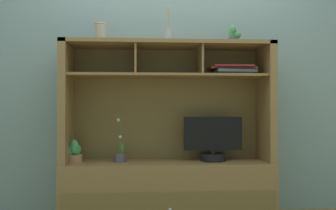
{
  "coord_description": "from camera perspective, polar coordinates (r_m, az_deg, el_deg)",
  "views": [
    {
      "loc": [
        -0.19,
        -2.97,
        0.91
      ],
      "look_at": [
        0.0,
        0.0,
        0.94
      ],
      "focal_mm": 38.87,
      "sensor_mm": 36.0,
      "label": 1
    }
  ],
  "objects": [
    {
      "name": "diffuser_bottle",
      "position": [
        3.0,
        0.04,
        10.82
      ],
      "size": [
        0.05,
        0.05,
        0.29
      ],
      "color": "#ACADAC",
      "rests_on": "media_console"
    },
    {
      "name": "tv_monitor",
      "position": [
        3.04,
        7.05,
        -5.84
      ],
      "size": [
        0.48,
        0.21,
        0.36
      ],
      "color": "black",
      "rests_on": "media_console"
    },
    {
      "name": "media_console",
      "position": [
        3.02,
        -0.01,
        -9.61
      ],
      "size": [
        1.69,
        0.48,
        1.45
      ],
      "color": "olive",
      "rests_on": "ground"
    },
    {
      "name": "magazine_stack_left",
      "position": [
        3.09,
        10.15,
        5.34
      ],
      "size": [
        0.39,
        0.27,
        0.07
      ],
      "color": "#2C2F49",
      "rests_on": "media_console"
    },
    {
      "name": "back_wall",
      "position": [
        3.26,
        -0.29,
        8.14
      ],
      "size": [
        6.0,
        0.02,
        2.8
      ],
      "primitive_type": "cube",
      "color": "gray",
      "rests_on": "ground"
    },
    {
      "name": "potted_succulent",
      "position": [
        3.15,
        10.25,
        10.64
      ],
      "size": [
        0.12,
        0.11,
        0.17
      ],
      "color": "#544C5B",
      "rests_on": "media_console"
    },
    {
      "name": "potted_orchid",
      "position": [
        3.0,
        -7.53,
        -7.91
      ],
      "size": [
        0.11,
        0.11,
        0.35
      ],
      "color": "#544E59",
      "rests_on": "media_console"
    },
    {
      "name": "ceramic_vase",
      "position": [
        3.07,
        -10.53,
        11.07
      ],
      "size": [
        0.09,
        0.09,
        0.16
      ],
      "color": "tan",
      "rests_on": "media_console"
    },
    {
      "name": "potted_fern",
      "position": [
        3.03,
        -14.49,
        -7.36
      ],
      "size": [
        0.14,
        0.14,
        0.19
      ],
      "color": "#AA7653",
      "rests_on": "media_console"
    }
  ]
}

